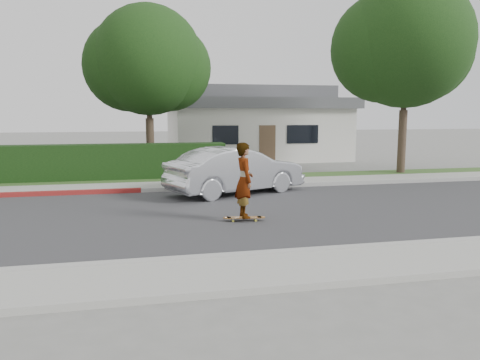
{
  "coord_description": "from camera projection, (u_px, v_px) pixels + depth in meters",
  "views": [
    {
      "loc": [
        0.9,
        -12.36,
        2.75
      ],
      "look_at": [
        3.53,
        -0.47,
        1.0
      ],
      "focal_mm": 35.0,
      "sensor_mm": 36.0,
      "label": 1
    }
  ],
  "objects": [
    {
      "name": "curb_far",
      "position": [
        111.0,
        191.0,
        16.1
      ],
      "size": [
        60.0,
        0.2,
        0.15
      ],
      "primitive_type": "cube",
      "color": "#9E9E99",
      "rests_on": "ground"
    },
    {
      "name": "sidewalk_near",
      "position": [
        82.0,
        286.0,
        7.3
      ],
      "size": [
        60.0,
        1.6,
        0.12
      ],
      "primitive_type": "cube",
      "color": "gray",
      "rests_on": "ground"
    },
    {
      "name": "skateboard",
      "position": [
        244.0,
        218.0,
        11.94
      ],
      "size": [
        1.1,
        0.36,
        0.1
      ],
      "rotation": [
        0.0,
        0.0,
        -0.13
      ],
      "color": "gold",
      "rests_on": "ground"
    },
    {
      "name": "hedge",
      "position": [
        36.0,
        164.0,
        18.35
      ],
      "size": [
        15.0,
        1.0,
        1.5
      ],
      "primitive_type": "cube",
      "color": "black",
      "rests_on": "ground"
    },
    {
      "name": "tree_center",
      "position": [
        148.0,
        64.0,
        20.65
      ],
      "size": [
        5.66,
        4.84,
        7.44
      ],
      "color": "#33261C",
      "rests_on": "ground"
    },
    {
      "name": "skateboarder",
      "position": [
        244.0,
        180.0,
        11.81
      ],
      "size": [
        0.48,
        0.71,
        1.91
      ],
      "primitive_type": "imported",
      "rotation": [
        0.0,
        0.0,
        1.6
      ],
      "color": "white",
      "rests_on": "skateboard"
    },
    {
      "name": "ground",
      "position": [
        104.0,
        220.0,
        12.14
      ],
      "size": [
        120.0,
        120.0,
        0.0
      ],
      "primitive_type": "plane",
      "color": "slate",
      "rests_on": "ground"
    },
    {
      "name": "road",
      "position": [
        104.0,
        219.0,
        12.14
      ],
      "size": [
        60.0,
        8.0,
        0.01
      ],
      "primitive_type": "cube",
      "color": "#2D2D30",
      "rests_on": "ground"
    },
    {
      "name": "house",
      "position": [
        253.0,
        124.0,
        29.02
      ],
      "size": [
        10.6,
        8.6,
        4.3
      ],
      "color": "beige",
      "rests_on": "ground"
    },
    {
      "name": "planting_strip",
      "position": [
        115.0,
        182.0,
        18.52
      ],
      "size": [
        60.0,
        1.6,
        0.1
      ],
      "primitive_type": "cube",
      "color": "#2D4C1E",
      "rests_on": "ground"
    },
    {
      "name": "tree_right",
      "position": [
        404.0,
        47.0,
        20.48
      ],
      "size": [
        6.32,
        5.6,
        8.56
      ],
      "color": "#33261C",
      "rests_on": "ground"
    },
    {
      "name": "curb_near",
      "position": [
        88.0,
        267.0,
        8.17
      ],
      "size": [
        60.0,
        0.2,
        0.15
      ],
      "primitive_type": "cube",
      "color": "#9E9E99",
      "rests_on": "ground"
    },
    {
      "name": "car_silver",
      "position": [
        236.0,
        170.0,
        16.0
      ],
      "size": [
        5.13,
        3.44,
        1.6
      ],
      "primitive_type": "imported",
      "rotation": [
        0.0,
        0.0,
        1.97
      ],
      "color": "silver",
      "rests_on": "ground"
    },
    {
      "name": "sidewalk_far",
      "position": [
        113.0,
        188.0,
        16.97
      ],
      "size": [
        60.0,
        1.6,
        0.12
      ],
      "primitive_type": "cube",
      "color": "gray",
      "rests_on": "ground"
    }
  ]
}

